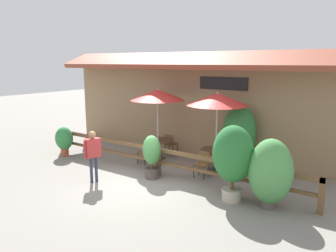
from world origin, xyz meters
The scene contains 17 objects.
ground_plane centered at (0.00, 0.00, 0.00)m, with size 60.00×60.00×0.00m, color gray.
building_facade centered at (0.00, 4.10, 2.16)m, with size 14.28×1.49×4.23m.
patio_railing centered at (0.00, 1.05, 0.70)m, with size 10.40×0.14×0.95m.
patio_umbrella_near centered at (-1.19, 2.61, 2.56)m, with size 2.12×2.12×2.81m.
dining_table_near centered at (-1.19, 2.61, 0.62)m, with size 1.10×1.10×0.77m.
chair_near_streetside centered at (-1.17, 1.83, 0.48)m, with size 0.48×0.48×0.86m.
chair_near_wallside centered at (-1.11, 3.39, 0.48)m, with size 0.46×0.46×0.86m.
patio_umbrella_middle centered at (1.40, 2.57, 2.56)m, with size 2.12×2.12×2.81m.
dining_table_middle centered at (1.40, 2.57, 0.62)m, with size 1.10×1.10×0.77m.
chair_middle_streetside centered at (1.32, 1.75, 0.48)m, with size 0.43×0.43×0.86m.
chair_middle_wallside centered at (1.34, 3.39, 0.48)m, with size 0.49×0.49×0.86m.
potted_plant_broad_leaf centered at (0.00, 0.68, 0.81)m, with size 0.62×0.56×1.45m.
potted_plant_entrance_palm centered at (3.93, 0.67, 0.99)m, with size 1.15×1.03×1.88m.
potted_plant_small_flowering centered at (2.92, 0.55, 1.28)m, with size 1.15×1.03×2.14m.
potted_plant_corner_fern centered at (-4.52, 0.68, 0.71)m, with size 0.75×0.68×1.22m.
potted_plant_tall_tropical centered at (1.82, 3.55, 1.23)m, with size 1.24×1.11×2.29m.
pedestrian centered at (-1.27, -0.70, 1.08)m, with size 0.33×0.57×1.69m.
Camera 1 is at (6.40, -7.52, 3.82)m, focal length 35.00 mm.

